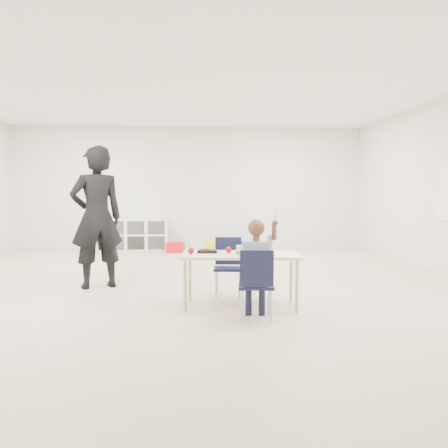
{
  "coord_description": "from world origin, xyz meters",
  "views": [
    {
      "loc": [
        -0.06,
        -6.48,
        1.27
      ],
      "look_at": [
        0.45,
        0.09,
        0.85
      ],
      "focal_mm": 38.0,
      "sensor_mm": 36.0,
      "label": 1
    }
  ],
  "objects": [
    {
      "name": "lunch_tray_far",
      "position": [
        0.16,
        -1.13,
        0.62
      ],
      "size": [
        0.24,
        0.18,
        0.03
      ],
      "primitive_type": "cube",
      "rotation": [
        0.0,
        0.0,
        -0.1
      ],
      "color": "black",
      "rests_on": "table"
    },
    {
      "name": "bread_roll",
      "position": [
        0.83,
        -1.4,
        0.64
      ],
      "size": [
        0.09,
        0.09,
        0.07
      ],
      "primitive_type": "ellipsoid",
      "color": "tan",
      "rests_on": "table"
    },
    {
      "name": "milk_carton",
      "position": [
        0.51,
        -1.34,
        0.65
      ],
      "size": [
        0.08,
        0.08,
        0.1
      ],
      "primitive_type": "cube",
      "rotation": [
        0.0,
        0.0,
        -0.1
      ],
      "color": "white",
      "rests_on": "table"
    },
    {
      "name": "apple_near",
      "position": [
        0.4,
        -1.18,
        0.64
      ],
      "size": [
        0.07,
        0.07,
        0.07
      ],
      "primitive_type": "sphere",
      "color": "maroon",
      "rests_on": "table"
    },
    {
      "name": "bin_yellow",
      "position": [
        0.56,
        3.85,
        0.12
      ],
      "size": [
        0.48,
        0.56,
        0.24
      ],
      "primitive_type": "cube",
      "rotation": [
        0.0,
        0.0,
        -0.2
      ],
      "color": "yellow",
      "rests_on": "ground"
    },
    {
      "name": "bin_blue",
      "position": [
        1.2,
        3.98,
        0.11
      ],
      "size": [
        0.4,
        0.48,
        0.21
      ],
      "primitive_type": "cube",
      "rotation": [
        0.0,
        0.0,
        -0.14
      ],
      "color": "#162FAC",
      "rests_on": "ground"
    },
    {
      "name": "chair_near",
      "position": [
        0.63,
        -1.8,
        0.36
      ],
      "size": [
        0.38,
        0.36,
        0.72
      ],
      "primitive_type": null,
      "rotation": [
        0.0,
        0.0,
        -0.1
      ],
      "color": "black",
      "rests_on": "ground"
    },
    {
      "name": "room",
      "position": [
        0.0,
        0.0,
        1.4
      ],
      "size": [
        9.0,
        9.02,
        2.8
      ],
      "color": "beige",
      "rests_on": "ground"
    },
    {
      "name": "chair_far",
      "position": [
        0.44,
        -0.68,
        0.36
      ],
      "size": [
        0.38,
        0.36,
        0.72
      ],
      "primitive_type": null,
      "rotation": [
        0.0,
        0.0,
        -0.1
      ],
      "color": "black",
      "rests_on": "ground"
    },
    {
      "name": "bin_red",
      "position": [
        -0.32,
        3.87,
        0.11
      ],
      "size": [
        0.4,
        0.49,
        0.22
      ],
      "primitive_type": "cube",
      "rotation": [
        0.0,
        0.0,
        -0.12
      ],
      "color": "red",
      "rests_on": "ground"
    },
    {
      "name": "rules_poster",
      "position": [
        3.98,
        0.6,
        1.25
      ],
      "size": [
        0.02,
        0.6,
        0.8
      ],
      "primitive_type": "cube",
      "color": "white",
      "rests_on": "room"
    },
    {
      "name": "cubby_shelf",
      "position": [
        -1.2,
        4.28,
        0.35
      ],
      "size": [
        1.4,
        0.4,
        0.7
      ],
      "primitive_type": "cube",
      "color": "white",
      "rests_on": "ground"
    },
    {
      "name": "child",
      "position": [
        0.63,
        -1.8,
        0.57
      ],
      "size": [
        0.53,
        0.53,
        1.14
      ],
      "primitive_type": null,
      "rotation": [
        0.0,
        0.0,
        -0.1
      ],
      "color": "#A7BAE2",
      "rests_on": "chair_near"
    },
    {
      "name": "lunch_tray_near",
      "position": [
        0.61,
        -1.21,
        0.62
      ],
      "size": [
        0.24,
        0.18,
        0.03
      ],
      "primitive_type": "cube",
      "rotation": [
        0.0,
        0.0,
        -0.1
      ],
      "color": "black",
      "rests_on": "table"
    },
    {
      "name": "table",
      "position": [
        0.53,
        -1.24,
        0.31
      ],
      "size": [
        1.37,
        0.79,
        0.6
      ],
      "rotation": [
        0.0,
        0.0,
        -0.1
      ],
      "color": "#F8EEC7",
      "rests_on": "ground"
    },
    {
      "name": "apple_far",
      "position": [
        -0.02,
        -1.24,
        0.64
      ],
      "size": [
        0.07,
        0.07,
        0.07
      ],
      "primitive_type": "sphere",
      "color": "maroon",
      "rests_on": "table"
    },
    {
      "name": "adult",
      "position": [
        -1.28,
        -0.01,
        0.95
      ],
      "size": [
        0.82,
        0.7,
        1.91
      ],
      "primitive_type": "imported",
      "rotation": [
        0.0,
        0.0,
        3.56
      ],
      "color": "black",
      "rests_on": "ground"
    }
  ]
}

